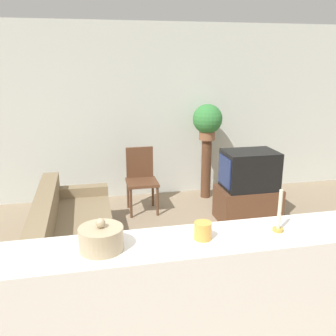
{
  "coord_description": "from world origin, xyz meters",
  "views": [
    {
      "loc": [
        -0.53,
        -2.39,
        2.16
      ],
      "look_at": [
        0.42,
        1.98,
        0.85
      ],
      "focal_mm": 40.0,
      "sensor_mm": 36.0,
      "label": 1
    }
  ],
  "objects_px": {
    "wooden_chair": "(141,176)",
    "potted_plant": "(207,120)",
    "television": "(249,170)",
    "decorative_bowl": "(101,238)",
    "couch": "(72,238)"
  },
  "relations": [
    {
      "from": "couch",
      "to": "wooden_chair",
      "type": "height_order",
      "value": "wooden_chair"
    },
    {
      "from": "television",
      "to": "couch",
      "type": "bearing_deg",
      "value": -165.37
    },
    {
      "from": "television",
      "to": "wooden_chair",
      "type": "distance_m",
      "value": 1.54
    },
    {
      "from": "couch",
      "to": "decorative_bowl",
      "type": "distance_m",
      "value": 2.1
    },
    {
      "from": "couch",
      "to": "decorative_bowl",
      "type": "relative_size",
      "value": 8.02
    },
    {
      "from": "television",
      "to": "wooden_chair",
      "type": "xyz_separation_m",
      "value": [
        -1.37,
        0.67,
        -0.21
      ]
    },
    {
      "from": "decorative_bowl",
      "to": "television",
      "type": "bearing_deg",
      "value": 50.45
    },
    {
      "from": "couch",
      "to": "wooden_chair",
      "type": "bearing_deg",
      "value": 53.15
    },
    {
      "from": "wooden_chair",
      "to": "potted_plant",
      "type": "xyz_separation_m",
      "value": [
        1.09,
        0.31,
        0.74
      ]
    },
    {
      "from": "potted_plant",
      "to": "couch",
      "type": "bearing_deg",
      "value": -142.16
    },
    {
      "from": "potted_plant",
      "to": "television",
      "type": "bearing_deg",
      "value": -74.0
    },
    {
      "from": "wooden_chair",
      "to": "potted_plant",
      "type": "height_order",
      "value": "potted_plant"
    },
    {
      "from": "television",
      "to": "decorative_bowl",
      "type": "bearing_deg",
      "value": -129.55
    },
    {
      "from": "potted_plant",
      "to": "decorative_bowl",
      "type": "bearing_deg",
      "value": -117.04
    },
    {
      "from": "television",
      "to": "potted_plant",
      "type": "xyz_separation_m",
      "value": [
        -0.28,
        0.98,
        0.53
      ]
    }
  ]
}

